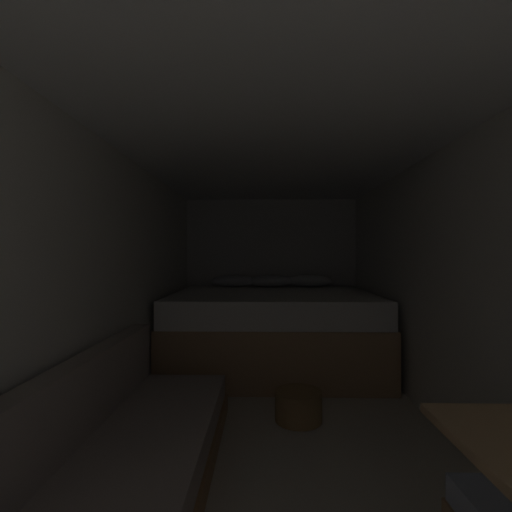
{
  "coord_description": "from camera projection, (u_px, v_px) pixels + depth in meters",
  "views": [
    {
      "loc": [
        -0.1,
        -0.39,
        1.21
      ],
      "look_at": [
        -0.16,
        2.61,
        1.21
      ],
      "focal_mm": 25.85,
      "sensor_mm": 36.0,
      "label": 1
    }
  ],
  "objects": [
    {
      "name": "ground_plane",
      "position": [
        279.0,
        449.0,
        2.3
      ],
      "size": [
        7.25,
        7.25,
        0.0
      ],
      "primitive_type": "plane",
      "color": "beige"
    },
    {
      "name": "bed",
      "position": [
        273.0,
        328.0,
        4.02
      ],
      "size": [
        2.14,
        1.74,
        0.96
      ],
      "color": "tan",
      "rests_on": "ground"
    },
    {
      "name": "wall_left",
      "position": [
        97.0,
        292.0,
        2.32
      ],
      "size": [
        0.05,
        5.25,
        1.96
      ],
      "primitive_type": "cube",
      "color": "silver",
      "rests_on": "ground"
    },
    {
      "name": "wicker_basket",
      "position": [
        298.0,
        406.0,
        2.7
      ],
      "size": [
        0.34,
        0.34,
        0.21
      ],
      "color": "olive",
      "rests_on": "ground"
    },
    {
      "name": "sofa_left",
      "position": [
        99.0,
        491.0,
        1.57
      ],
      "size": [
        0.73,
        2.62,
        0.68
      ],
      "color": "#9E7247",
      "rests_on": "ground"
    },
    {
      "name": "wall_right",
      "position": [
        466.0,
        293.0,
        2.28
      ],
      "size": [
        0.05,
        5.25,
        1.96
      ],
      "primitive_type": "cube",
      "color": "silver",
      "rests_on": "ground"
    },
    {
      "name": "wall_back",
      "position": [
        271.0,
        273.0,
        4.95
      ],
      "size": [
        2.36,
        0.05,
        1.96
      ],
      "primitive_type": "cube",
      "color": "silver",
      "rests_on": "ground"
    },
    {
      "name": "ceiling_slab",
      "position": [
        280.0,
        132.0,
        2.3
      ],
      "size": [
        2.36,
        5.25,
        0.05
      ],
      "primitive_type": "cube",
      "color": "white",
      "rests_on": "wall_left"
    }
  ]
}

